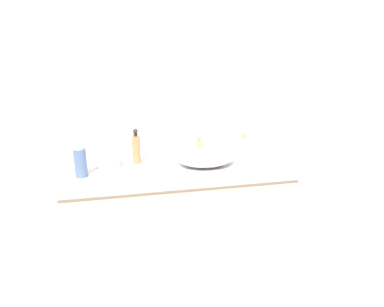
{
  "coord_description": "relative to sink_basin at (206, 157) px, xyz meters",
  "views": [
    {
      "loc": [
        -0.36,
        -1.56,
        1.59
      ],
      "look_at": [
        0.05,
        0.37,
        0.96
      ],
      "focal_mm": 31.23,
      "sensor_mm": 36.0,
      "label": 1
    }
  ],
  "objects": [
    {
      "name": "soap_dispenser",
      "position": [
        -0.42,
        0.13,
        0.05
      ],
      "size": [
        0.05,
        0.05,
        0.23
      ],
      "color": "#B1824F",
      "rests_on": "vanity_counter"
    },
    {
      "name": "sink_basin",
      "position": [
        0.0,
        0.0,
        0.0
      ],
      "size": [
        0.37,
        0.28,
        0.11
      ],
      "primitive_type": "ellipsoid",
      "color": "silver",
      "rests_on": "vanity_counter"
    },
    {
      "name": "lotion_bottle",
      "position": [
        0.29,
        0.11,
        0.02
      ],
      "size": [
        0.05,
        0.05,
        0.16
      ],
      "color": "silver",
      "rests_on": "vanity_counter"
    },
    {
      "name": "faucet",
      "position": [
        0.0,
        0.15,
        0.02
      ],
      "size": [
        0.03,
        0.14,
        0.14
      ],
      "color": "#D8AD52",
      "rests_on": "vanity_counter"
    },
    {
      "name": "bathroom_wall_rear",
      "position": [
        -0.13,
        0.36,
        0.37
      ],
      "size": [
        6.0,
        0.06,
        2.6
      ],
      "primitive_type": "cube",
      "color": "silver",
      "rests_on": "ground"
    },
    {
      "name": "wall_mirror_panel",
      "position": [
        -0.17,
        0.32,
        0.58
      ],
      "size": [
        1.36,
        0.01,
        1.27
      ],
      "primitive_type": "cube",
      "color": "#B2BCC6",
      "rests_on": "vanity_counter"
    },
    {
      "name": "perfume_bottle",
      "position": [
        -0.75,
        -0.05,
        0.04
      ],
      "size": [
        0.07,
        0.07,
        0.18
      ],
      "color": "#526FA0",
      "rests_on": "vanity_counter"
    },
    {
      "name": "vanity_counter",
      "position": [
        -0.17,
        0.03,
        -0.49
      ],
      "size": [
        1.41,
        0.6,
        0.88
      ],
      "color": "beige",
      "rests_on": "ground"
    },
    {
      "name": "tissue_box",
      "position": [
        -0.6,
        0.06,
        0.02
      ],
      "size": [
        0.13,
        0.13,
        0.17
      ],
      "color": "silver",
      "rests_on": "vanity_counter"
    }
  ]
}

